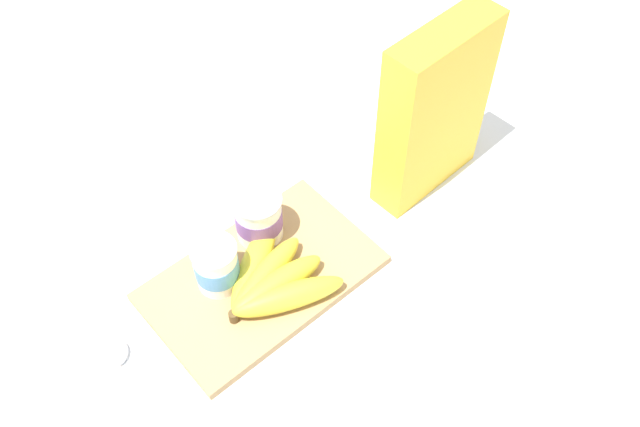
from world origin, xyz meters
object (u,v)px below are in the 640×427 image
object	(u,v)px
cutting_board	(262,278)
spoon	(117,372)
yogurt_cup_back	(258,217)
cereal_box	(434,112)
yogurt_cup_front	(216,266)
banana_bunch	(272,280)

from	to	relation	value
cutting_board	spoon	world-z (taller)	cutting_board
yogurt_cup_back	cereal_box	bearing A→B (deg)	-15.66
cutting_board	spoon	bearing A→B (deg)	177.04
cutting_board	spoon	xyz separation A→B (m)	(-0.24, 0.01, -0.00)
yogurt_cup_front	spoon	distance (m)	0.19
banana_bunch	yogurt_cup_front	bearing A→B (deg)	131.12
yogurt_cup_back	cutting_board	bearing A→B (deg)	-127.00
banana_bunch	cutting_board	bearing A→B (deg)	88.79
cutting_board	banana_bunch	bearing A→B (deg)	-91.21
cereal_box	banana_bunch	bearing A→B (deg)	179.53
yogurt_cup_front	spoon	bearing A→B (deg)	-173.92
cutting_board	cereal_box	size ratio (longest dim) A/B	1.12
cutting_board	yogurt_cup_back	world-z (taller)	yogurt_cup_back
yogurt_cup_front	yogurt_cup_back	size ratio (longest dim) A/B	0.99
yogurt_cup_back	yogurt_cup_front	bearing A→B (deg)	-163.27
yogurt_cup_back	banana_bunch	size ratio (longest dim) A/B	0.43
yogurt_cup_front	cutting_board	bearing A→B (deg)	-31.64
cutting_board	banana_bunch	distance (m)	0.04
yogurt_cup_back	spoon	bearing A→B (deg)	-170.14
cereal_box	yogurt_cup_front	size ratio (longest dim) A/B	3.67
cereal_box	banana_bunch	world-z (taller)	cereal_box
yogurt_cup_front	yogurt_cup_back	bearing A→B (deg)	16.73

